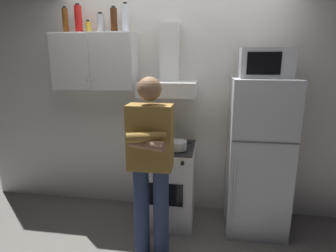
% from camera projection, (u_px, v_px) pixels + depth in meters
% --- Properties ---
extents(ground_plane, '(7.00, 7.00, 0.00)m').
position_uv_depth(ground_plane, '(168.00, 231.00, 2.91)').
color(ground_plane, slate).
extents(back_wall_tiled, '(4.80, 0.10, 2.70)m').
position_uv_depth(back_wall_tiled, '(176.00, 97.00, 3.18)').
color(back_wall_tiled, silver).
rests_on(back_wall_tiled, ground_plane).
extents(upper_cabinet, '(0.90, 0.37, 0.60)m').
position_uv_depth(upper_cabinet, '(96.00, 62.00, 2.99)').
color(upper_cabinet, silver).
extents(stove_oven, '(0.60, 0.62, 0.87)m').
position_uv_depth(stove_oven, '(167.00, 183.00, 3.06)').
color(stove_oven, white).
rests_on(stove_oven, ground_plane).
extents(range_hood, '(0.60, 0.44, 0.75)m').
position_uv_depth(range_hood, '(169.00, 77.00, 2.91)').
color(range_hood, white).
extents(refrigerator, '(0.60, 0.62, 1.60)m').
position_uv_depth(refrigerator, '(258.00, 156.00, 2.83)').
color(refrigerator, silver).
rests_on(refrigerator, ground_plane).
extents(microwave, '(0.48, 0.37, 0.28)m').
position_uv_depth(microwave, '(265.00, 63.00, 2.63)').
color(microwave, '#B7BABF').
rests_on(microwave, refrigerator).
extents(person_standing, '(0.38, 0.33, 1.64)m').
position_uv_depth(person_standing, '(150.00, 163.00, 2.37)').
color(person_standing, navy).
rests_on(person_standing, ground_plane).
extents(cooking_pot, '(0.29, 0.19, 0.09)m').
position_uv_depth(cooking_pot, '(178.00, 145.00, 2.81)').
color(cooking_pot, '#B7BABF').
rests_on(cooking_pot, stove_oven).
extents(bottle_spice_jar, '(0.06, 0.06, 0.13)m').
position_uv_depth(bottle_spice_jar, '(88.00, 27.00, 2.90)').
color(bottle_spice_jar, gold).
rests_on(bottle_spice_jar, upper_cabinet).
extents(bottle_vodka_clear, '(0.07, 0.07, 0.30)m').
position_uv_depth(bottle_vodka_clear, '(125.00, 18.00, 2.86)').
color(bottle_vodka_clear, silver).
rests_on(bottle_vodka_clear, upper_cabinet).
extents(bottle_rum_dark, '(0.07, 0.07, 0.27)m').
position_uv_depth(bottle_rum_dark, '(114.00, 20.00, 2.88)').
color(bottle_rum_dark, '#47230F').
rests_on(bottle_rum_dark, upper_cabinet).
extents(bottle_canister_steel, '(0.08, 0.08, 0.21)m').
position_uv_depth(bottle_canister_steel, '(101.00, 24.00, 2.92)').
color(bottle_canister_steel, '#B2B5BA').
rests_on(bottle_canister_steel, upper_cabinet).
extents(bottle_soda_red, '(0.08, 0.08, 0.29)m').
position_uv_depth(bottle_soda_red, '(78.00, 19.00, 2.89)').
color(bottle_soda_red, red).
rests_on(bottle_soda_red, upper_cabinet).
extents(bottle_beer_brown, '(0.06, 0.06, 0.27)m').
position_uv_depth(bottle_beer_brown, '(65.00, 21.00, 2.93)').
color(bottle_beer_brown, brown).
rests_on(bottle_beer_brown, upper_cabinet).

